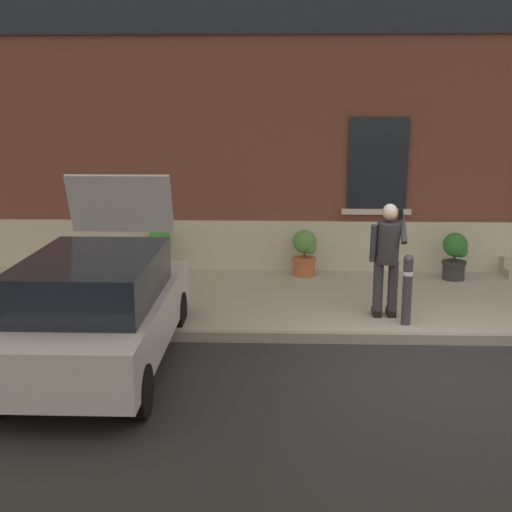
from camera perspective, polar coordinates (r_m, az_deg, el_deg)
name	(u,v)px	position (r m, az deg, el deg)	size (l,w,h in m)	color
ground_plane	(440,370)	(9.14, 15.13, -9.13)	(80.00, 80.00, 0.00)	#232326
sidewalk	(403,301)	(11.71, 12.13, -3.67)	(24.00, 3.60, 0.15)	#99968E
curb_edge	(426,339)	(9.97, 13.96, -6.72)	(24.00, 0.12, 0.15)	gray
building_facade	(390,80)	(13.69, 11.08, 14.24)	(24.00, 1.52, 7.50)	brown
hatchback_car_silver	(97,308)	(8.86, -13.09, -4.24)	(1.79, 4.07, 2.34)	#B7B7BF
bollard_near_person	(407,287)	(10.12, 12.51, -2.55)	(0.15, 0.15, 1.04)	#333338
person_on_phone	(387,253)	(10.27, 10.90, 0.26)	(0.51, 0.50, 1.74)	#2D2D33
planter_cream	(160,250)	(12.95, -8.03, 0.52)	(0.44, 0.44, 0.86)	beige
planter_terracotta	(305,252)	(12.70, 4.10, 0.37)	(0.44, 0.44, 0.86)	#B25B38
planter_charcoal	(455,255)	(12.92, 16.27, 0.09)	(0.44, 0.44, 0.86)	#2D2D30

